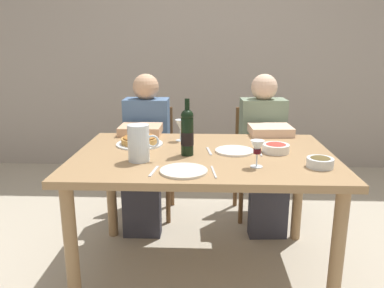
{
  "coord_description": "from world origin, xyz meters",
  "views": [
    {
      "loc": [
        0.01,
        -2.14,
        1.38
      ],
      "look_at": [
        -0.07,
        0.04,
        0.81
      ],
      "focal_mm": 35.78,
      "sensor_mm": 36.0,
      "label": 1
    }
  ],
  "objects_px": {
    "salad_bowl": "(276,147)",
    "olive_bowl": "(320,162)",
    "water_pitcher": "(139,145)",
    "baked_tart": "(140,140)",
    "dining_table": "(204,169)",
    "wine_bottle": "(187,132)",
    "dinner_plate_left_setting": "(184,171)",
    "chair_left": "(150,154)",
    "diner_right": "(264,148)",
    "wine_glass_left_diner": "(257,148)",
    "dinner_plate_right_setting": "(235,151)",
    "wine_glass_right_diner": "(180,126)",
    "diner_left": "(145,147)",
    "chair_right": "(258,154)"
  },
  "relations": [
    {
      "from": "salad_bowl",
      "to": "chair_right",
      "type": "bearing_deg",
      "value": 88.52
    },
    {
      "from": "salad_bowl",
      "to": "olive_bowl",
      "type": "height_order",
      "value": "same"
    },
    {
      "from": "olive_bowl",
      "to": "dinner_plate_right_setting",
      "type": "bearing_deg",
      "value": 146.95
    },
    {
      "from": "dining_table",
      "to": "salad_bowl",
      "type": "xyz_separation_m",
      "value": [
        0.42,
        0.04,
        0.12
      ]
    },
    {
      "from": "dinner_plate_left_setting",
      "to": "diner_left",
      "type": "xyz_separation_m",
      "value": [
        -0.35,
        0.99,
        -0.15
      ]
    },
    {
      "from": "dinner_plate_right_setting",
      "to": "wine_glass_right_diner",
      "type": "bearing_deg",
      "value": 142.86
    },
    {
      "from": "dining_table",
      "to": "olive_bowl",
      "type": "xyz_separation_m",
      "value": [
        0.6,
        -0.23,
        0.12
      ]
    },
    {
      "from": "baked_tart",
      "to": "olive_bowl",
      "type": "height_order",
      "value": "baked_tart"
    },
    {
      "from": "salad_bowl",
      "to": "diner_right",
      "type": "relative_size",
      "value": 0.14
    },
    {
      "from": "dinner_plate_left_setting",
      "to": "wine_glass_left_diner",
      "type": "bearing_deg",
      "value": 14.33
    },
    {
      "from": "baked_tart",
      "to": "diner_right",
      "type": "bearing_deg",
      "value": 29.33
    },
    {
      "from": "wine_glass_left_diner",
      "to": "dinner_plate_left_setting",
      "type": "distance_m",
      "value": 0.4
    },
    {
      "from": "dinner_plate_left_setting",
      "to": "dinner_plate_right_setting",
      "type": "bearing_deg",
      "value": 53.48
    },
    {
      "from": "dining_table",
      "to": "baked_tart",
      "type": "relative_size",
      "value": 5.12
    },
    {
      "from": "baked_tart",
      "to": "chair_right",
      "type": "height_order",
      "value": "chair_right"
    },
    {
      "from": "baked_tart",
      "to": "water_pitcher",
      "type": "bearing_deg",
      "value": -80.46
    },
    {
      "from": "water_pitcher",
      "to": "wine_glass_right_diner",
      "type": "xyz_separation_m",
      "value": [
        0.2,
        0.45,
        0.01
      ]
    },
    {
      "from": "olive_bowl",
      "to": "diner_left",
      "type": "distance_m",
      "value": 1.39
    },
    {
      "from": "wine_bottle",
      "to": "dinner_plate_right_setting",
      "type": "relative_size",
      "value": 1.42
    },
    {
      "from": "baked_tart",
      "to": "dinner_plate_right_setting",
      "type": "height_order",
      "value": "baked_tart"
    },
    {
      "from": "dinner_plate_right_setting",
      "to": "chair_left",
      "type": "distance_m",
      "value": 1.09
    },
    {
      "from": "olive_bowl",
      "to": "diner_right",
      "type": "relative_size",
      "value": 0.12
    },
    {
      "from": "salad_bowl",
      "to": "wine_glass_right_diner",
      "type": "height_order",
      "value": "wine_glass_right_diner"
    },
    {
      "from": "wine_bottle",
      "to": "dinner_plate_left_setting",
      "type": "xyz_separation_m",
      "value": [
        -0.0,
        -0.3,
        -0.13
      ]
    },
    {
      "from": "dinner_plate_right_setting",
      "to": "diner_left",
      "type": "relative_size",
      "value": 0.2
    },
    {
      "from": "salad_bowl",
      "to": "chair_left",
      "type": "height_order",
      "value": "chair_left"
    },
    {
      "from": "water_pitcher",
      "to": "wine_glass_left_diner",
      "type": "bearing_deg",
      "value": -7.64
    },
    {
      "from": "olive_bowl",
      "to": "chair_left",
      "type": "bearing_deg",
      "value": 133.27
    },
    {
      "from": "water_pitcher",
      "to": "diner_left",
      "type": "relative_size",
      "value": 0.17
    },
    {
      "from": "diner_right",
      "to": "dinner_plate_left_setting",
      "type": "bearing_deg",
      "value": 57.87
    },
    {
      "from": "dining_table",
      "to": "chair_right",
      "type": "height_order",
      "value": "chair_right"
    },
    {
      "from": "salad_bowl",
      "to": "olive_bowl",
      "type": "relative_size",
      "value": 1.14
    },
    {
      "from": "water_pitcher",
      "to": "diner_right",
      "type": "bearing_deg",
      "value": 45.61
    },
    {
      "from": "chair_right",
      "to": "dinner_plate_right_setting",
      "type": "bearing_deg",
      "value": 69.78
    },
    {
      "from": "wine_bottle",
      "to": "wine_glass_left_diner",
      "type": "xyz_separation_m",
      "value": [
        0.37,
        -0.21,
        -0.04
      ]
    },
    {
      "from": "olive_bowl",
      "to": "wine_glass_right_diner",
      "type": "xyz_separation_m",
      "value": [
        -0.76,
        0.53,
        0.07
      ]
    },
    {
      "from": "water_pitcher",
      "to": "olive_bowl",
      "type": "relative_size",
      "value": 1.45
    },
    {
      "from": "dining_table",
      "to": "diner_right",
      "type": "height_order",
      "value": "diner_right"
    },
    {
      "from": "wine_bottle",
      "to": "baked_tart",
      "type": "bearing_deg",
      "value": 145.26
    },
    {
      "from": "water_pitcher",
      "to": "dinner_plate_left_setting",
      "type": "distance_m",
      "value": 0.32
    },
    {
      "from": "water_pitcher",
      "to": "baked_tart",
      "type": "distance_m",
      "value": 0.35
    },
    {
      "from": "salad_bowl",
      "to": "dinner_plate_right_setting",
      "type": "xyz_separation_m",
      "value": [
        -0.24,
        0.0,
        -0.02
      ]
    },
    {
      "from": "water_pitcher",
      "to": "wine_glass_right_diner",
      "type": "bearing_deg",
      "value": 66.72
    },
    {
      "from": "wine_glass_left_diner",
      "to": "dinner_plate_right_setting",
      "type": "relative_size",
      "value": 0.62
    },
    {
      "from": "olive_bowl",
      "to": "chair_right",
      "type": "xyz_separation_m",
      "value": [
        -0.16,
        1.14,
        -0.29
      ]
    },
    {
      "from": "dining_table",
      "to": "water_pitcher",
      "type": "bearing_deg",
      "value": -156.22
    },
    {
      "from": "wine_bottle",
      "to": "chair_left",
      "type": "relative_size",
      "value": 0.37
    },
    {
      "from": "water_pitcher",
      "to": "diner_left",
      "type": "bearing_deg",
      "value": 97.03
    },
    {
      "from": "baked_tart",
      "to": "dining_table",
      "type": "bearing_deg",
      "value": -24.32
    },
    {
      "from": "chair_right",
      "to": "wine_glass_left_diner",
      "type": "bearing_deg",
      "value": 78.34
    }
  ]
}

